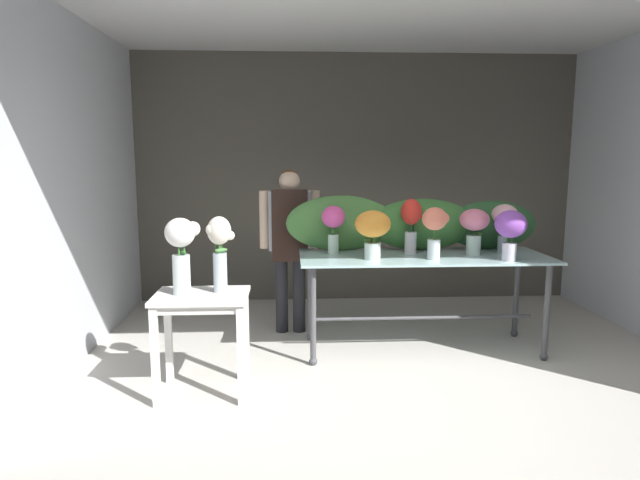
# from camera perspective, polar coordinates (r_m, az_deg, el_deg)

# --- Properties ---
(ground_plane) EXTENTS (7.84, 7.84, 0.00)m
(ground_plane) POSITION_cam_1_polar(r_m,az_deg,el_deg) (5.09, 6.03, -11.01)
(ground_plane) COLOR beige
(wall_back) EXTENTS (5.24, 0.12, 2.88)m
(wall_back) POSITION_cam_1_polar(r_m,az_deg,el_deg) (6.56, 3.77, 6.34)
(wall_back) COLOR #5B564C
(wall_back) RESTS_ON ground
(wall_left) EXTENTS (0.12, 3.68, 2.88)m
(wall_left) POSITION_cam_1_polar(r_m,az_deg,el_deg) (5.08, -24.43, 4.86)
(wall_left) COLOR silver
(wall_left) RESTS_ON ground
(ceiling_slab) EXTENTS (5.36, 3.68, 0.12)m
(ceiling_slab) POSITION_cam_1_polar(r_m,az_deg,el_deg) (4.94, 6.62, 23.05)
(ceiling_slab) COLOR silver
(ceiling_slab) RESTS_ON wall_back
(display_table_glass) EXTENTS (2.16, 0.82, 0.86)m
(display_table_glass) POSITION_cam_1_polar(r_m,az_deg,el_deg) (4.89, 10.69, -3.09)
(display_table_glass) COLOR #A8CDCF
(display_table_glass) RESTS_ON ground
(side_table_white) EXTENTS (0.66, 0.50, 0.74)m
(side_table_white) POSITION_cam_1_polar(r_m,az_deg,el_deg) (4.04, -12.20, -7.12)
(side_table_white) COLOR white
(side_table_white) RESTS_ON ground
(florist) EXTENTS (0.58, 0.24, 1.59)m
(florist) POSITION_cam_1_polar(r_m,az_deg,el_deg) (5.27, -3.16, 0.65)
(florist) COLOR #232328
(florist) RESTS_ON ground
(foliage_backdrop) EXTENTS (2.32, 0.31, 0.50)m
(foliage_backdrop) POSITION_cam_1_polar(r_m,az_deg,el_deg) (5.10, 9.95, 1.64)
(foliage_backdrop) COLOR #477F3D
(foliage_backdrop) RESTS_ON display_table_glass
(vase_sunset_stock) EXTENTS (0.30, 0.30, 0.41)m
(vase_sunset_stock) POSITION_cam_1_polar(r_m,az_deg,el_deg) (4.58, 5.48, 1.23)
(vase_sunset_stock) COLOR silver
(vase_sunset_stock) RESTS_ON display_table_glass
(vase_violet_freesia) EXTENTS (0.26, 0.26, 0.42)m
(vase_violet_freesia) POSITION_cam_1_polar(r_m,az_deg,el_deg) (4.76, 19.18, 1.13)
(vase_violet_freesia) COLOR silver
(vase_violet_freesia) RESTS_ON display_table_glass
(vase_blush_anemones) EXTENTS (0.23, 0.23, 0.43)m
(vase_blush_anemones) POSITION_cam_1_polar(r_m,az_deg,el_deg) (5.16, 18.63, 1.99)
(vase_blush_anemones) COLOR silver
(vase_blush_anemones) RESTS_ON display_table_glass
(vase_coral_roses) EXTENTS (0.22, 0.21, 0.44)m
(vase_coral_roses) POSITION_cam_1_polar(r_m,az_deg,el_deg) (4.65, 11.88, 1.42)
(vase_coral_roses) COLOR silver
(vase_coral_roses) RESTS_ON display_table_glass
(vase_scarlet_peonies) EXTENTS (0.18, 0.18, 0.49)m
(vase_scarlet_peonies) POSITION_cam_1_polar(r_m,az_deg,el_deg) (4.89, 9.47, 1.95)
(vase_scarlet_peonies) COLOR silver
(vase_scarlet_peonies) RESTS_ON display_table_glass
(vase_fuchsia_lilies) EXTENTS (0.21, 0.21, 0.43)m
(vase_fuchsia_lilies) POSITION_cam_1_polar(r_m,az_deg,el_deg) (4.80, 1.40, 1.76)
(vase_fuchsia_lilies) COLOR silver
(vase_fuchsia_lilies) RESTS_ON display_table_glass
(vase_rosy_tulips) EXTENTS (0.26, 0.26, 0.40)m
(vase_rosy_tulips) POSITION_cam_1_polar(r_m,az_deg,el_deg) (4.95, 15.79, 1.43)
(vase_rosy_tulips) COLOR silver
(vase_rosy_tulips) RESTS_ON display_table_glass
(vase_white_roses_tall) EXTENTS (0.24, 0.21, 0.54)m
(vase_white_roses_tall) POSITION_cam_1_polar(r_m,az_deg,el_deg) (3.96, -14.21, -0.91)
(vase_white_roses_tall) COLOR silver
(vase_white_roses_tall) RESTS_ON side_table_white
(vase_cream_lisianthus_tall) EXTENTS (0.20, 0.17, 0.55)m
(vase_cream_lisianthus_tall) POSITION_cam_1_polar(r_m,az_deg,el_deg) (3.97, -10.42, -0.76)
(vase_cream_lisianthus_tall) COLOR silver
(vase_cream_lisianthus_tall) RESTS_ON side_table_white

